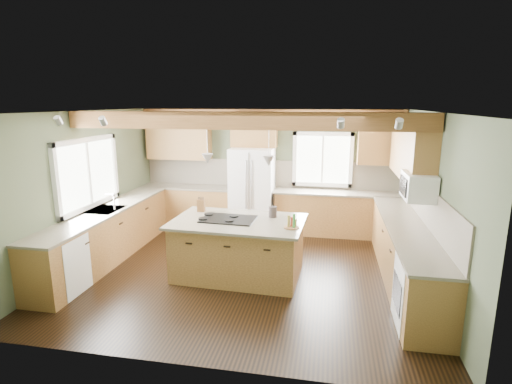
# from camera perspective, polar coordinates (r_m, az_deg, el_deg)

# --- Properties ---
(floor) EXTENTS (5.60, 5.60, 0.00)m
(floor) POSITION_cam_1_polar(r_m,az_deg,el_deg) (6.76, -1.47, -11.19)
(floor) COLOR black
(floor) RESTS_ON ground
(ceiling) EXTENTS (5.60, 5.60, 0.00)m
(ceiling) POSITION_cam_1_polar(r_m,az_deg,el_deg) (6.18, -1.62, 11.42)
(ceiling) COLOR silver
(ceiling) RESTS_ON wall_back
(wall_back) EXTENTS (5.60, 0.00, 5.60)m
(wall_back) POSITION_cam_1_polar(r_m,az_deg,el_deg) (8.76, 1.88, 3.27)
(wall_back) COLOR #4C583E
(wall_back) RESTS_ON ground
(wall_left) EXTENTS (0.00, 5.00, 5.00)m
(wall_left) POSITION_cam_1_polar(r_m,az_deg,el_deg) (7.44, -23.14, 0.54)
(wall_left) COLOR #4C583E
(wall_left) RESTS_ON ground
(wall_right) EXTENTS (0.00, 5.00, 5.00)m
(wall_right) POSITION_cam_1_polar(r_m,az_deg,el_deg) (6.39, 23.84, -1.41)
(wall_right) COLOR #4C583E
(wall_right) RESTS_ON ground
(ceiling_beam) EXTENTS (5.55, 0.26, 0.26)m
(ceiling_beam) POSITION_cam_1_polar(r_m,az_deg,el_deg) (6.02, -1.94, 10.15)
(ceiling_beam) COLOR brown
(ceiling_beam) RESTS_ON ceiling
(soffit_trim) EXTENTS (5.55, 0.20, 0.10)m
(soffit_trim) POSITION_cam_1_polar(r_m,az_deg,el_deg) (8.54, 1.84, 11.40)
(soffit_trim) COLOR brown
(soffit_trim) RESTS_ON ceiling
(backsplash_back) EXTENTS (5.58, 0.03, 0.58)m
(backsplash_back) POSITION_cam_1_polar(r_m,az_deg,el_deg) (8.76, 1.86, 2.68)
(backsplash_back) COLOR brown
(backsplash_back) RESTS_ON wall_back
(backsplash_right) EXTENTS (0.03, 3.70, 0.58)m
(backsplash_right) POSITION_cam_1_polar(r_m,az_deg,el_deg) (6.45, 23.54, -2.07)
(backsplash_right) COLOR brown
(backsplash_right) RESTS_ON wall_right
(base_cab_back_left) EXTENTS (2.02, 0.60, 0.88)m
(base_cab_back_left) POSITION_cam_1_polar(r_m,az_deg,el_deg) (9.10, -9.68, -2.09)
(base_cab_back_left) COLOR brown
(base_cab_back_left) RESTS_ON floor
(counter_back_left) EXTENTS (2.06, 0.64, 0.04)m
(counter_back_left) POSITION_cam_1_polar(r_m,az_deg,el_deg) (8.99, -9.79, 0.75)
(counter_back_left) COLOR #433E31
(counter_back_left) RESTS_ON base_cab_back_left
(base_cab_back_right) EXTENTS (2.62, 0.60, 0.88)m
(base_cab_back_right) POSITION_cam_1_polar(r_m,az_deg,el_deg) (8.56, 11.45, -3.11)
(base_cab_back_right) COLOR brown
(base_cab_back_right) RESTS_ON floor
(counter_back_right) EXTENTS (2.66, 0.64, 0.04)m
(counter_back_right) POSITION_cam_1_polar(r_m,az_deg,el_deg) (8.45, 11.59, -0.10)
(counter_back_right) COLOR #433E31
(counter_back_right) RESTS_ON base_cab_back_right
(base_cab_left) EXTENTS (0.60, 3.70, 0.88)m
(base_cab_left) POSITION_cam_1_polar(r_m,az_deg,el_deg) (7.54, -20.44, -5.87)
(base_cab_left) COLOR brown
(base_cab_left) RESTS_ON floor
(counter_left) EXTENTS (0.64, 3.74, 0.04)m
(counter_left) POSITION_cam_1_polar(r_m,az_deg,el_deg) (7.41, -20.72, -2.49)
(counter_left) COLOR #433E31
(counter_left) RESTS_ON base_cab_left
(base_cab_right) EXTENTS (0.60, 3.70, 0.88)m
(base_cab_right) POSITION_cam_1_polar(r_m,az_deg,el_deg) (6.62, 20.52, -8.45)
(base_cab_right) COLOR brown
(base_cab_right) RESTS_ON floor
(counter_right) EXTENTS (0.64, 3.74, 0.04)m
(counter_right) POSITION_cam_1_polar(r_m,az_deg,el_deg) (6.48, 20.84, -4.64)
(counter_right) COLOR #433E31
(counter_right) RESTS_ON base_cab_right
(upper_cab_back_left) EXTENTS (1.40, 0.35, 0.90)m
(upper_cab_back_left) POSITION_cam_1_polar(r_m,az_deg,el_deg) (9.02, -10.97, 7.49)
(upper_cab_back_left) COLOR brown
(upper_cab_back_left) RESTS_ON wall_back
(upper_cab_over_fridge) EXTENTS (0.96, 0.35, 0.70)m
(upper_cab_over_fridge) POSITION_cam_1_polar(r_m,az_deg,el_deg) (8.54, -0.27, 8.78)
(upper_cab_over_fridge) COLOR brown
(upper_cab_over_fridge) RESTS_ON wall_back
(upper_cab_right) EXTENTS (0.35, 2.20, 0.90)m
(upper_cab_right) POSITION_cam_1_polar(r_m,az_deg,el_deg) (7.11, 21.33, 5.48)
(upper_cab_right) COLOR brown
(upper_cab_right) RESTS_ON wall_right
(upper_cab_back_corner) EXTENTS (0.90, 0.35, 0.90)m
(upper_cab_back_corner) POSITION_cam_1_polar(r_m,az_deg,el_deg) (8.46, 17.42, 6.81)
(upper_cab_back_corner) COLOR brown
(upper_cab_back_corner) RESTS_ON wall_back
(window_left) EXTENTS (0.04, 1.60, 1.05)m
(window_left) POSITION_cam_1_polar(r_m,az_deg,el_deg) (7.43, -22.96, 2.50)
(window_left) COLOR white
(window_left) RESTS_ON wall_left
(window_back) EXTENTS (1.10, 0.04, 1.00)m
(window_back) POSITION_cam_1_polar(r_m,az_deg,el_deg) (8.61, 9.49, 4.62)
(window_back) COLOR white
(window_back) RESTS_ON wall_back
(sink) EXTENTS (0.50, 0.65, 0.03)m
(sink) POSITION_cam_1_polar(r_m,az_deg,el_deg) (7.41, -20.72, -2.45)
(sink) COLOR #262628
(sink) RESTS_ON counter_left
(faucet) EXTENTS (0.02, 0.02, 0.28)m
(faucet) POSITION_cam_1_polar(r_m,az_deg,el_deg) (7.28, -19.60, -1.44)
(faucet) COLOR #B2B2B7
(faucet) RESTS_ON sink
(dishwasher) EXTENTS (0.60, 0.60, 0.84)m
(dishwasher) POSITION_cam_1_polar(r_m,az_deg,el_deg) (6.53, -26.22, -9.37)
(dishwasher) COLOR white
(dishwasher) RESTS_ON floor
(oven) EXTENTS (0.60, 0.72, 0.84)m
(oven) POSITION_cam_1_polar(r_m,az_deg,el_deg) (5.45, 22.72, -13.42)
(oven) COLOR white
(oven) RESTS_ON floor
(microwave) EXTENTS (0.40, 0.70, 0.38)m
(microwave) POSITION_cam_1_polar(r_m,az_deg,el_deg) (6.24, 22.18, 0.78)
(microwave) COLOR white
(microwave) RESTS_ON wall_right
(pendant_left) EXTENTS (0.18, 0.18, 0.16)m
(pendant_left) POSITION_cam_1_polar(r_m,az_deg,el_deg) (6.25, -6.94, 4.72)
(pendant_left) COLOR #B2B2B7
(pendant_left) RESTS_ON ceiling
(pendant_right) EXTENTS (0.18, 0.18, 0.16)m
(pendant_right) POSITION_cam_1_polar(r_m,az_deg,el_deg) (5.98, 1.82, 4.45)
(pendant_right) COLOR #B2B2B7
(pendant_right) RESTS_ON ceiling
(refrigerator) EXTENTS (0.90, 0.74, 1.80)m
(refrigerator) POSITION_cam_1_polar(r_m,az_deg,el_deg) (8.52, -0.52, 0.27)
(refrigerator) COLOR white
(refrigerator) RESTS_ON floor
(island) EXTENTS (1.99, 1.27, 0.88)m
(island) POSITION_cam_1_polar(r_m,az_deg,el_deg) (6.46, -2.52, -8.14)
(island) COLOR brown
(island) RESTS_ON floor
(island_top) EXTENTS (2.12, 1.41, 0.04)m
(island_top) POSITION_cam_1_polar(r_m,az_deg,el_deg) (6.31, -2.56, -4.24)
(island_top) COLOR #433E31
(island_top) RESTS_ON island
(cooktop) EXTENTS (0.86, 0.60, 0.02)m
(cooktop) POSITION_cam_1_polar(r_m,az_deg,el_deg) (6.35, -3.97, -3.87)
(cooktop) COLOR black
(cooktop) RESTS_ON island_top
(knife_block) EXTENTS (0.13, 0.10, 0.21)m
(knife_block) POSITION_cam_1_polar(r_m,az_deg,el_deg) (6.84, -7.85, -1.92)
(knife_block) COLOR brown
(knife_block) RESTS_ON island_top
(utensil_crock) EXTENTS (0.15, 0.15, 0.18)m
(utensil_crock) POSITION_cam_1_polar(r_m,az_deg,el_deg) (6.45, 2.41, -2.85)
(utensil_crock) COLOR #49403A
(utensil_crock) RESTS_ON island_top
(bottle_tray) EXTENTS (0.28, 0.28, 0.21)m
(bottle_tray) POSITION_cam_1_polar(r_m,az_deg,el_deg) (5.92, 5.11, -4.17)
(bottle_tray) COLOR brown
(bottle_tray) RESTS_ON island_top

